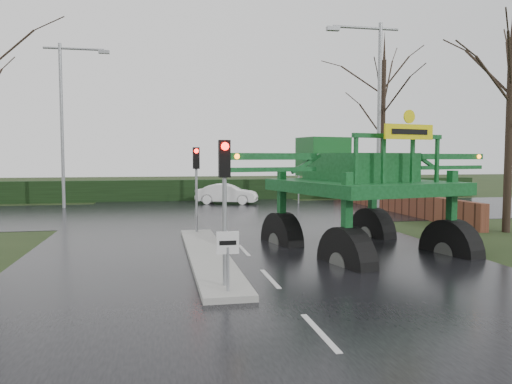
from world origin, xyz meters
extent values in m
plane|color=black|center=(0.00, 0.00, 0.00)|extent=(140.00, 140.00, 0.00)
cube|color=black|center=(0.00, 10.00, 0.00)|extent=(14.00, 80.00, 0.02)
cube|color=black|center=(0.00, 16.00, 0.01)|extent=(80.00, 12.00, 0.02)
cube|color=gray|center=(-1.30, 3.00, 0.09)|extent=(1.20, 10.00, 0.16)
cube|color=black|center=(0.00, 24.00, 0.75)|extent=(44.00, 0.90, 1.50)
cube|color=#592D1E|center=(10.50, 16.00, 0.60)|extent=(0.40, 20.00, 1.20)
cylinder|color=gray|center=(-1.30, -1.50, 0.65)|extent=(0.07, 0.07, 1.00)
cube|color=silver|center=(-1.30, -1.50, 1.25)|extent=(0.50, 0.04, 0.50)
cube|color=black|center=(-1.30, -1.52, 1.25)|extent=(0.38, 0.01, 0.10)
cylinder|color=gray|center=(-1.30, -1.00, 1.75)|extent=(0.10, 0.10, 3.50)
cube|color=black|center=(-1.30, -1.00, 3.10)|extent=(0.26, 0.22, 0.85)
sphere|color=#FF0C07|center=(-1.30, -1.13, 3.38)|extent=(0.18, 0.18, 0.18)
cylinder|color=gray|center=(-1.30, 7.50, 1.75)|extent=(0.10, 0.10, 3.50)
cube|color=black|center=(-1.30, 7.50, 3.10)|extent=(0.26, 0.22, 0.85)
sphere|color=#FF0C07|center=(-1.30, 7.37, 3.38)|extent=(0.18, 0.18, 0.18)
cylinder|color=gray|center=(6.50, 20.00, 1.75)|extent=(0.10, 0.10, 3.50)
cube|color=black|center=(6.50, 20.00, 3.10)|extent=(0.26, 0.22, 0.85)
sphere|color=#FF0C07|center=(6.50, 20.13, 3.38)|extent=(0.18, 0.18, 0.18)
cylinder|color=gray|center=(8.50, 12.00, 5.00)|extent=(0.20, 0.20, 10.00)
cylinder|color=gray|center=(7.70, 12.00, 9.70)|extent=(3.52, 0.14, 0.14)
cube|color=gray|center=(5.94, 12.00, 9.58)|extent=(0.65, 0.30, 0.20)
cylinder|color=gray|center=(-8.50, 20.00, 5.00)|extent=(0.20, 0.20, 10.00)
cylinder|color=gray|center=(-7.70, 20.00, 9.70)|extent=(3.52, 0.14, 0.14)
cube|color=gray|center=(-5.94, 20.00, 9.58)|extent=(0.65, 0.30, 0.20)
cylinder|color=black|center=(11.50, 6.00, 4.00)|extent=(0.32, 0.32, 8.00)
cylinder|color=black|center=(13.00, 21.00, 5.00)|extent=(0.32, 0.32, 10.00)
cone|color=black|center=(13.00, 21.00, 10.80)|extent=(0.24, 0.24, 2.50)
cylinder|color=black|center=(0.10, 2.72, 1.13)|extent=(1.13, 2.34, 2.26)
cylinder|color=#595B56|center=(0.10, 2.72, 1.13)|extent=(0.83, 0.92, 0.79)
cube|color=#0A3C13|center=(0.10, 2.72, 2.54)|extent=(0.30, 0.30, 2.59)
cylinder|color=black|center=(4.05, 3.67, 1.13)|extent=(1.13, 2.34, 2.26)
cylinder|color=#595B56|center=(4.05, 3.67, 1.13)|extent=(0.83, 0.92, 0.79)
cube|color=#0A3C13|center=(4.05, 3.67, 2.54)|extent=(0.30, 0.30, 2.59)
cylinder|color=black|center=(1.05, -1.22, 1.13)|extent=(1.13, 2.34, 2.26)
cylinder|color=#595B56|center=(1.05, -1.22, 1.13)|extent=(0.83, 0.92, 0.79)
cube|color=#0A3C13|center=(1.05, -1.22, 2.54)|extent=(0.30, 0.30, 2.59)
cylinder|color=black|center=(5.00, -0.28, 1.13)|extent=(1.13, 2.34, 2.26)
cylinder|color=#595B56|center=(5.00, -0.28, 1.13)|extent=(0.83, 0.92, 0.79)
cube|color=#0A3C13|center=(5.00, -0.28, 2.54)|extent=(0.30, 0.30, 2.59)
cube|color=#0A3C13|center=(2.55, 1.22, 3.27)|extent=(5.87, 6.37, 0.39)
cube|color=#0A3C13|center=(2.50, 1.44, 3.89)|extent=(3.20, 3.87, 1.02)
cube|color=#124E1D|center=(1.97, 3.64, 4.29)|extent=(1.96, 1.71, 1.47)
cube|color=#0A3C13|center=(2.97, -0.53, 4.91)|extent=(3.32, 0.92, 0.14)
cube|color=#0A3C13|center=(-0.86, -0.06, 4.29)|extent=(2.90, 0.88, 0.20)
sphere|color=orange|center=(-2.04, -0.46, 4.29)|extent=(0.16, 0.16, 0.16)
cube|color=#0A3C13|center=(6.16, 1.63, 4.29)|extent=(2.90, 0.88, 0.20)
sphere|color=orange|center=(7.40, 1.81, 4.29)|extent=(0.16, 0.16, 0.16)
cube|color=yellow|center=(3.08, -0.97, 5.02)|extent=(1.77, 0.49, 0.45)
cube|color=black|center=(3.08, -0.97, 5.02)|extent=(1.32, 0.33, 0.16)
cylinder|color=yellow|center=(3.08, -0.97, 5.47)|extent=(0.41, 0.14, 0.41)
imported|color=white|center=(1.72, 20.67, 0.00)|extent=(4.31, 2.65, 1.34)
camera|label=1|loc=(-2.79, -12.30, 3.14)|focal=35.00mm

